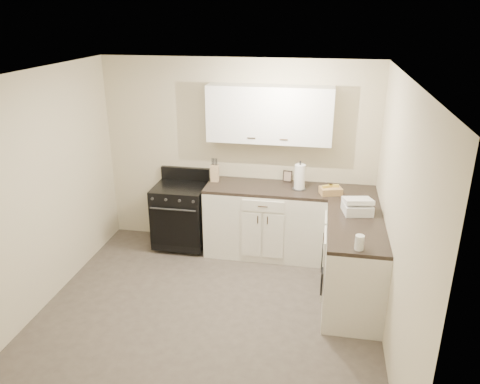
% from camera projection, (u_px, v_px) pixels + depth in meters
% --- Properties ---
extents(floor, '(3.60, 3.60, 0.00)m').
position_uv_depth(floor, '(207.00, 315.00, 4.99)').
color(floor, '#473F38').
rests_on(floor, ground).
extents(ceiling, '(3.60, 3.60, 0.00)m').
position_uv_depth(ceiling, '(200.00, 76.00, 4.08)').
color(ceiling, white).
rests_on(ceiling, wall_back).
extents(wall_back, '(3.60, 0.00, 3.60)m').
position_uv_depth(wall_back, '(238.00, 155.00, 6.18)').
color(wall_back, beige).
rests_on(wall_back, ground).
extents(wall_right, '(0.00, 3.60, 3.60)m').
position_uv_depth(wall_right, '(396.00, 222.00, 4.23)').
color(wall_right, beige).
rests_on(wall_right, ground).
extents(wall_left, '(0.00, 3.60, 3.60)m').
position_uv_depth(wall_left, '(35.00, 195.00, 4.84)').
color(wall_left, beige).
rests_on(wall_left, ground).
extents(wall_front, '(3.60, 0.00, 3.60)m').
position_uv_depth(wall_front, '(130.00, 321.00, 2.89)').
color(wall_front, beige).
rests_on(wall_front, ground).
extents(base_cabinets_back, '(1.55, 0.60, 0.90)m').
position_uv_depth(base_cabinets_back, '(266.00, 222.00, 6.13)').
color(base_cabinets_back, silver).
rests_on(base_cabinets_back, floor).
extents(base_cabinets_right, '(0.60, 1.90, 0.90)m').
position_uv_depth(base_cabinets_right, '(351.00, 252.00, 5.35)').
color(base_cabinets_right, silver).
rests_on(base_cabinets_right, floor).
extents(countertop_back, '(1.55, 0.60, 0.04)m').
position_uv_depth(countertop_back, '(266.00, 188.00, 5.96)').
color(countertop_back, black).
rests_on(countertop_back, base_cabinets_back).
extents(countertop_right, '(0.60, 1.90, 0.04)m').
position_uv_depth(countertop_right, '(355.00, 215.00, 5.18)').
color(countertop_right, black).
rests_on(countertop_right, base_cabinets_right).
extents(upper_cabinets, '(1.55, 0.30, 0.70)m').
position_uv_depth(upper_cabinets, '(270.00, 114.00, 5.76)').
color(upper_cabinets, white).
rests_on(upper_cabinets, wall_back).
extents(stove, '(0.68, 0.58, 0.82)m').
position_uv_depth(stove, '(181.00, 215.00, 6.30)').
color(stove, black).
rests_on(stove, floor).
extents(knife_block, '(0.11, 0.10, 0.22)m').
position_uv_depth(knife_block, '(215.00, 173.00, 6.10)').
color(knife_block, tan).
rests_on(knife_block, countertop_back).
extents(paper_towel, '(0.15, 0.15, 0.32)m').
position_uv_depth(paper_towel, '(300.00, 177.00, 5.82)').
color(paper_towel, white).
rests_on(paper_towel, countertop_back).
extents(soap_bottle, '(0.08, 0.08, 0.20)m').
position_uv_depth(soap_bottle, '(301.00, 182.00, 5.83)').
color(soap_bottle, '#41AA64').
rests_on(soap_bottle, countertop_back).
extents(picture_frame, '(0.13, 0.06, 0.15)m').
position_uv_depth(picture_frame, '(288.00, 176.00, 6.10)').
color(picture_frame, black).
rests_on(picture_frame, countertop_back).
extents(wicker_basket, '(0.29, 0.24, 0.09)m').
position_uv_depth(wicker_basket, '(331.00, 191.00, 5.70)').
color(wicker_basket, tan).
rests_on(wicker_basket, countertop_right).
extents(countertop_grill, '(0.35, 0.34, 0.11)m').
position_uv_depth(countertop_grill, '(357.00, 208.00, 5.17)').
color(countertop_grill, white).
rests_on(countertop_grill, countertop_right).
extents(glass_jar, '(0.11, 0.11, 0.14)m').
position_uv_depth(glass_jar, '(359.00, 242.00, 4.37)').
color(glass_jar, silver).
rests_on(glass_jar, countertop_right).
extents(oven_mitt_near, '(0.02, 0.15, 0.25)m').
position_uv_depth(oven_mitt_near, '(322.00, 281.00, 4.78)').
color(oven_mitt_near, black).
rests_on(oven_mitt_near, base_cabinets_right).
extents(oven_mitt_far, '(0.02, 0.16, 0.28)m').
position_uv_depth(oven_mitt_far, '(323.00, 258.00, 5.23)').
color(oven_mitt_far, black).
rests_on(oven_mitt_far, base_cabinets_right).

